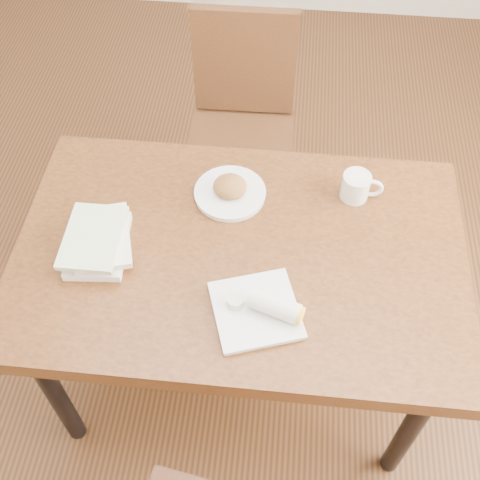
# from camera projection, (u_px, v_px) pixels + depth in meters

# --- Properties ---
(ground) EXTENTS (4.00, 5.00, 0.01)m
(ground) POSITION_uv_depth(u_px,v_px,m) (240.00, 365.00, 2.34)
(ground) COLOR #472814
(ground) RESTS_ON ground
(table) EXTENTS (1.32, 0.84, 0.75)m
(table) POSITION_uv_depth(u_px,v_px,m) (240.00, 266.00, 1.81)
(table) COLOR brown
(table) RESTS_ON ground
(chair_far) EXTENTS (0.43, 0.43, 0.95)m
(chair_far) POSITION_uv_depth(u_px,v_px,m) (242.00, 117.00, 2.40)
(chair_far) COLOR #472814
(chair_far) RESTS_ON ground
(plate_scone) EXTENTS (0.22, 0.22, 0.07)m
(plate_scone) POSITION_uv_depth(u_px,v_px,m) (230.00, 191.00, 1.86)
(plate_scone) COLOR white
(plate_scone) RESTS_ON table
(coffee_mug) EXTENTS (0.13, 0.09, 0.09)m
(coffee_mug) POSITION_uv_depth(u_px,v_px,m) (357.00, 186.00, 1.84)
(coffee_mug) COLOR white
(coffee_mug) RESTS_ON table
(plate_burrito) EXTENTS (0.28, 0.28, 0.07)m
(plate_burrito) POSITION_uv_depth(u_px,v_px,m) (262.00, 309.00, 1.60)
(plate_burrito) COLOR white
(plate_burrito) RESTS_ON table
(book_stack) EXTENTS (0.22, 0.27, 0.06)m
(book_stack) POSITION_uv_depth(u_px,v_px,m) (98.00, 241.00, 1.73)
(book_stack) COLOR white
(book_stack) RESTS_ON table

